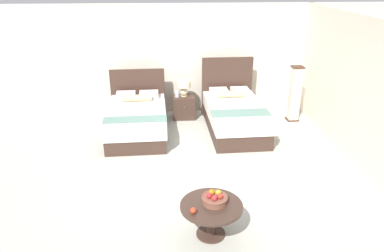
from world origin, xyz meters
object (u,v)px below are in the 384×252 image
at_px(bed_near_window, 137,119).
at_px(floor_lamp_corner, 295,94).
at_px(nightstand, 184,107).
at_px(fruit_bowl, 215,199).
at_px(bed_near_corner, 234,115).
at_px(coffee_table, 211,212).
at_px(vase, 177,94).
at_px(table_lamp, 184,86).
at_px(loose_apple, 193,211).

height_order(bed_near_window, floor_lamp_corner, floor_lamp_corner).
distance_m(nightstand, fruit_bowl, 4.23).
xyz_separation_m(bed_near_corner, fruit_bowl, (-0.87, -3.40, 0.19)).
bearing_deg(floor_lamp_corner, coffee_table, -121.28).
height_order(coffee_table, floor_lamp_corner, floor_lamp_corner).
xyz_separation_m(vase, floor_lamp_corner, (2.69, -0.29, 0.03)).
bearing_deg(bed_near_corner, coffee_table, -104.95).
distance_m(table_lamp, vase, 0.23).
xyz_separation_m(fruit_bowl, loose_apple, (-0.29, -0.20, -0.02)).
bearing_deg(bed_near_window, coffee_table, -71.01).
bearing_deg(loose_apple, coffee_table, 33.02).
distance_m(vase, coffee_table, 4.24).
xyz_separation_m(table_lamp, vase, (-0.15, -0.06, -0.16)).
relative_size(bed_near_corner, vase, 13.64).
bearing_deg(bed_near_window, nightstand, 38.39).
relative_size(table_lamp, fruit_bowl, 1.07).
relative_size(coffee_table, floor_lamp_corner, 0.64).
bearing_deg(floor_lamp_corner, loose_apple, -122.78).
xyz_separation_m(coffee_table, fruit_bowl, (0.04, 0.04, 0.18)).
bearing_deg(nightstand, floor_lamp_corner, -7.32).
distance_m(coffee_table, fruit_bowl, 0.19).
height_order(table_lamp, coffee_table, table_lamp).
bearing_deg(bed_near_corner, floor_lamp_corner, 18.55).
bearing_deg(nightstand, bed_near_window, -141.61).
bearing_deg(table_lamp, vase, -158.74).
relative_size(table_lamp, loose_apple, 4.51).
relative_size(nightstand, fruit_bowl, 1.56).
distance_m(fruit_bowl, floor_lamp_corner, 4.55).
xyz_separation_m(bed_near_corner, vase, (-1.21, 0.78, 0.27)).
xyz_separation_m(bed_near_window, coffee_table, (1.18, -3.44, 0.04)).
height_order(loose_apple, floor_lamp_corner, floor_lamp_corner).
height_order(bed_near_window, bed_near_corner, bed_near_corner).
height_order(table_lamp, fruit_bowl, table_lamp).
relative_size(table_lamp, vase, 2.33).
bearing_deg(floor_lamp_corner, table_lamp, 172.24).
distance_m(bed_near_corner, table_lamp, 1.42).
relative_size(bed_near_window, bed_near_corner, 0.99).
relative_size(nightstand, floor_lamp_corner, 0.42).
xyz_separation_m(bed_near_corner, floor_lamp_corner, (1.47, 0.49, 0.29)).
xyz_separation_m(vase, coffee_table, (0.29, -4.22, -0.25)).
relative_size(bed_near_corner, nightstand, 4.03).
bearing_deg(loose_apple, floor_lamp_corner, 57.22).
relative_size(fruit_bowl, loose_apple, 4.20).
relative_size(bed_near_window, floor_lamp_corner, 1.66).
relative_size(coffee_table, loose_apple, 9.99).
bearing_deg(table_lamp, bed_near_corner, -38.38).
height_order(nightstand, fruit_bowl, fruit_bowl).
bearing_deg(fruit_bowl, bed_near_window, 109.88).
xyz_separation_m(nightstand, coffee_table, (0.14, -4.26, 0.09)).
height_order(vase, fruit_bowl, vase).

